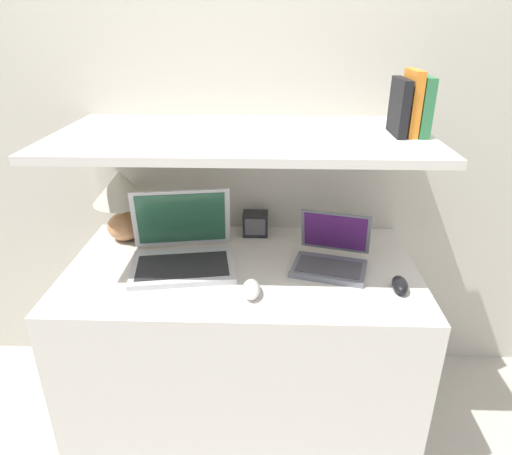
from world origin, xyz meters
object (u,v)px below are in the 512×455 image
at_px(laptop_small, 331,256).
at_px(book_green, 422,106).
at_px(router_box, 255,224).
at_px(computer_mouse, 251,289).
at_px(book_black, 399,107).
at_px(table_lamp, 122,198).
at_px(laptop_large, 182,251).
at_px(second_mouse, 400,285).
at_px(book_orange, 411,103).

relative_size(laptop_small, book_green, 1.63).
bearing_deg(router_box, computer_mouse, -89.66).
distance_m(router_box, book_black, 0.73).
bearing_deg(table_lamp, laptop_large, -36.33).
bearing_deg(second_mouse, laptop_large, 167.74).
height_order(table_lamp, router_box, table_lamp).
height_order(book_orange, book_black, book_orange).
bearing_deg(laptop_small, second_mouse, -37.18).
height_order(table_lamp, second_mouse, table_lamp).
distance_m(laptop_small, computer_mouse, 0.35).
height_order(second_mouse, book_green, book_green).
xyz_separation_m(computer_mouse, router_box, (-0.00, 0.47, 0.03)).
bearing_deg(computer_mouse, laptop_large, 141.49).
distance_m(laptop_small, book_green, 0.59).
distance_m(book_green, book_orange, 0.04).
xyz_separation_m(laptop_small, book_black, (0.19, 0.06, 0.52)).
relative_size(router_box, book_orange, 0.50).
relative_size(laptop_large, book_green, 2.20).
relative_size(laptop_small, second_mouse, 2.98).
distance_m(laptop_large, book_green, 0.97).
relative_size(book_green, book_orange, 0.91).
xyz_separation_m(book_orange, book_black, (-0.04, 0.00, -0.01)).
bearing_deg(book_black, table_lamp, 172.20).
bearing_deg(book_black, laptop_small, -161.64).
bearing_deg(second_mouse, computer_mouse, -174.80).
height_order(computer_mouse, book_black, book_black).
height_order(router_box, book_black, book_black).
distance_m(router_box, book_green, 0.78).
distance_m(computer_mouse, second_mouse, 0.50).
height_order(laptop_small, computer_mouse, laptop_small).
distance_m(table_lamp, book_orange, 1.13).
height_order(computer_mouse, book_orange, book_orange).
relative_size(computer_mouse, book_orange, 0.55).
bearing_deg(computer_mouse, book_orange, 27.61).
relative_size(book_orange, book_black, 1.15).
bearing_deg(book_orange, computer_mouse, -152.39).
bearing_deg(computer_mouse, book_green, 26.08).
height_order(laptop_large, computer_mouse, laptop_large).
height_order(table_lamp, book_green, book_green).
height_order(laptop_large, book_green, book_green).
bearing_deg(second_mouse, laptop_small, 142.82).
bearing_deg(laptop_small, router_box, 137.60).
bearing_deg(laptop_large, laptop_small, -0.48).
xyz_separation_m(table_lamp, computer_mouse, (0.53, -0.41, -0.16)).
bearing_deg(laptop_large, router_box, 44.54).
distance_m(laptop_large, computer_mouse, 0.34).
relative_size(laptop_small, router_box, 2.98).
bearing_deg(book_orange, second_mouse, -95.38).
distance_m(book_orange, book_black, 0.04).
relative_size(second_mouse, router_box, 1.00).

